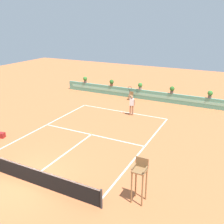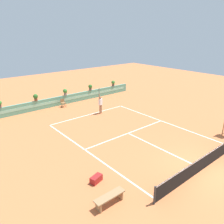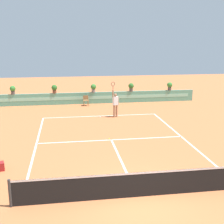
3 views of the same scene
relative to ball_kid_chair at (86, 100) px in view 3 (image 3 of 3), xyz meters
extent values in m
plane|color=#C66B3D|center=(0.79, -9.66, -0.48)|extent=(60.00, 60.00, 0.00)
cube|color=white|center=(0.79, -3.77, -0.47)|extent=(8.22, 0.10, 0.01)
cube|color=white|center=(0.79, -9.26, -0.47)|extent=(8.22, 0.10, 0.01)
cube|color=white|center=(0.79, -12.46, -0.47)|extent=(0.10, 6.40, 0.01)
cube|color=white|center=(-3.32, -9.71, -0.47)|extent=(0.10, 11.89, 0.01)
cube|color=white|center=(4.90, -9.71, -0.47)|extent=(0.10, 11.89, 0.01)
cube|color=white|center=(0.79, -3.87, -0.47)|extent=(0.10, 0.20, 0.01)
cylinder|color=#333333|center=(-3.62, -15.66, 0.02)|extent=(0.10, 0.10, 1.00)
cube|color=black|center=(0.79, -15.66, 0.00)|extent=(8.82, 0.02, 0.95)
cube|color=white|center=(0.79, -15.66, 0.44)|extent=(8.82, 0.03, 0.06)
cube|color=#599E84|center=(0.79, 0.73, 0.02)|extent=(18.00, 0.20, 1.00)
cube|color=#87CCB2|center=(0.79, 0.63, 0.07)|extent=(17.10, 0.01, 0.28)
cylinder|color=olive|center=(-0.18, -0.24, -0.25)|extent=(0.05, 0.05, 0.45)
cylinder|color=olive|center=(0.18, -0.24, -0.25)|extent=(0.05, 0.05, 0.45)
cylinder|color=olive|center=(-0.18, 0.11, -0.25)|extent=(0.05, 0.05, 0.45)
cylinder|color=olive|center=(0.18, 0.11, -0.25)|extent=(0.05, 0.05, 0.45)
cube|color=olive|center=(0.00, -0.07, -0.01)|extent=(0.44, 0.44, 0.04)
cube|color=olive|center=(0.00, 0.13, 0.19)|extent=(0.44, 0.04, 0.36)
cylinder|color=#9E7051|center=(1.94, -4.19, -0.03)|extent=(0.14, 0.14, 0.90)
cylinder|color=#9E7051|center=(1.75, -4.26, -0.03)|extent=(0.14, 0.14, 0.90)
cube|color=white|center=(1.85, -4.22, 0.72)|extent=(0.41, 0.33, 0.60)
sphere|color=#9E7051|center=(1.85, -4.22, 1.15)|extent=(0.22, 0.22, 0.22)
cylinder|color=#9E7051|center=(1.66, -4.29, 1.27)|extent=(0.09, 0.09, 0.55)
cylinder|color=black|center=(1.66, -4.29, 1.69)|extent=(0.04, 0.04, 0.24)
torus|color=#262626|center=(1.66, -4.29, 1.95)|extent=(0.30, 0.13, 0.31)
cylinder|color=#9E7051|center=(2.05, -4.15, 0.67)|extent=(0.09, 0.09, 0.50)
sphere|color=#CCE033|center=(0.69, -9.13, -0.44)|extent=(0.07, 0.07, 0.07)
cylinder|color=brown|center=(-2.61, 0.73, 0.66)|extent=(0.32, 0.32, 0.28)
sphere|color=#2D6B28|center=(-2.61, 0.73, 1.01)|extent=(0.48, 0.48, 0.48)
cylinder|color=gray|center=(0.72, 0.73, 0.66)|extent=(0.32, 0.32, 0.28)
sphere|color=#387F33|center=(0.72, 0.73, 1.01)|extent=(0.48, 0.48, 0.48)
cylinder|color=#514C47|center=(7.61, 0.73, 0.66)|extent=(0.32, 0.32, 0.28)
sphere|color=#387F33|center=(7.61, 0.73, 1.01)|extent=(0.48, 0.48, 0.48)
cylinder|color=#514C47|center=(-6.03, 0.73, 0.66)|extent=(0.32, 0.32, 0.28)
sphere|color=#387F33|center=(-6.03, 0.73, 1.01)|extent=(0.48, 0.48, 0.48)
cylinder|color=#514C47|center=(4.06, 0.73, 0.66)|extent=(0.32, 0.32, 0.28)
sphere|color=#2D6B28|center=(4.06, 0.73, 1.01)|extent=(0.48, 0.48, 0.48)
camera|label=1|loc=(9.75, -23.62, 7.39)|focal=40.87mm
camera|label=2|loc=(-10.51, -20.87, 7.19)|focal=35.84mm
camera|label=3|loc=(-1.63, -25.36, 5.09)|focal=48.90mm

